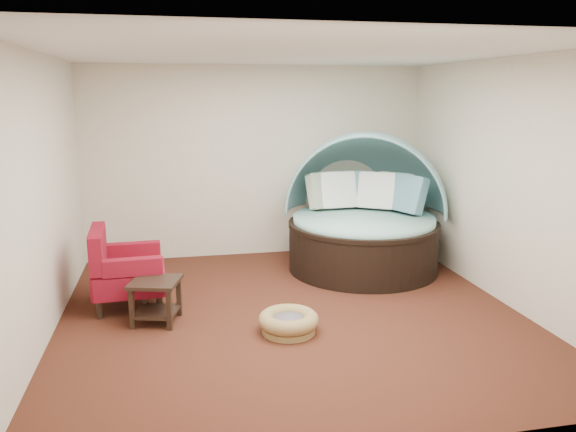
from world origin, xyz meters
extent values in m
plane|color=#482014|center=(0.00, 0.00, 0.00)|extent=(5.00, 5.00, 0.00)
plane|color=beige|center=(0.00, 2.50, 1.40)|extent=(5.00, 0.00, 5.00)
plane|color=beige|center=(0.00, -2.50, 1.40)|extent=(5.00, 0.00, 5.00)
plane|color=beige|center=(-2.50, 0.00, 1.40)|extent=(0.00, 5.00, 5.00)
plane|color=beige|center=(2.50, 0.00, 1.40)|extent=(0.00, 5.00, 5.00)
plane|color=white|center=(0.00, 0.00, 2.80)|extent=(5.00, 5.00, 0.00)
cylinder|color=black|center=(1.30, 1.40, 0.31)|extent=(2.68, 2.68, 0.62)
cylinder|color=black|center=(1.30, 1.40, 0.65)|extent=(2.70, 2.70, 0.06)
cylinder|color=#8CC5BC|center=(1.30, 1.40, 0.69)|extent=(2.53, 2.53, 0.14)
cube|color=#3C664C|center=(0.90, 1.97, 1.03)|extent=(0.59, 0.47, 0.54)
cube|color=white|center=(1.09, 1.94, 1.03)|extent=(0.54, 0.33, 0.54)
cube|color=#5F96A5|center=(1.39, 1.97, 1.03)|extent=(0.58, 0.41, 0.54)
cube|color=white|center=(1.63, 1.78, 1.03)|extent=(0.60, 0.53, 0.54)
cube|color=#3C664C|center=(1.87, 1.69, 1.03)|extent=(0.56, 0.59, 0.54)
cube|color=#5F96A5|center=(1.96, 1.43, 1.03)|extent=(0.47, 0.59, 0.54)
cylinder|color=olive|center=(-0.14, -0.47, 0.03)|extent=(0.59, 0.59, 0.06)
torus|color=olive|center=(-0.14, -0.47, 0.14)|extent=(0.67, 0.67, 0.16)
cylinder|color=#605B5F|center=(-0.14, -0.47, 0.12)|extent=(0.40, 0.40, 0.09)
cylinder|color=black|center=(-2.07, 0.31, 0.10)|extent=(0.08, 0.08, 0.19)
cylinder|color=black|center=(-2.10, 0.94, 0.10)|extent=(0.08, 0.08, 0.19)
cylinder|color=black|center=(-1.44, 0.34, 0.10)|extent=(0.08, 0.08, 0.19)
cylinder|color=black|center=(-1.47, 0.97, 0.10)|extent=(0.08, 0.08, 0.19)
cube|color=maroon|center=(-1.77, 0.64, 0.33)|extent=(0.83, 0.83, 0.28)
cube|color=maroon|center=(-2.09, 0.63, 0.70)|extent=(0.19, 0.80, 0.47)
cube|color=maroon|center=(-1.70, 0.31, 0.56)|extent=(0.64, 0.16, 0.19)
cube|color=maroon|center=(-1.73, 0.98, 0.56)|extent=(0.64, 0.16, 0.19)
cube|color=black|center=(-1.46, 0.08, 0.45)|extent=(0.60, 0.60, 0.04)
cube|color=black|center=(-1.46, 0.08, 0.12)|extent=(0.53, 0.53, 0.03)
cube|color=black|center=(-1.70, -0.05, 0.22)|extent=(0.06, 0.06, 0.43)
cube|color=black|center=(-1.60, 0.33, 0.22)|extent=(0.06, 0.06, 0.43)
cube|color=black|center=(-1.33, -0.16, 0.22)|extent=(0.06, 0.06, 0.43)
cube|color=black|center=(-1.22, 0.22, 0.22)|extent=(0.06, 0.06, 0.43)
camera|label=1|loc=(-1.24, -5.72, 2.40)|focal=35.00mm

